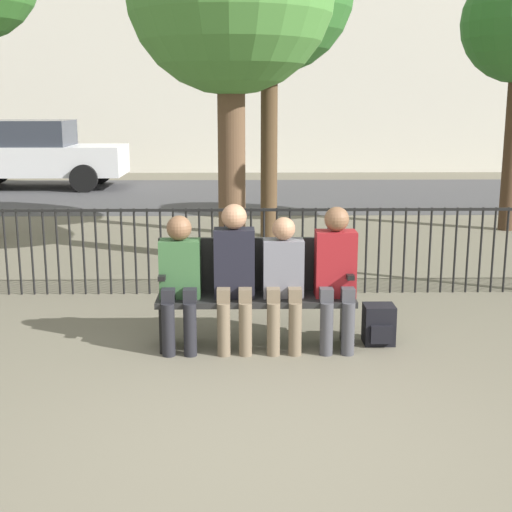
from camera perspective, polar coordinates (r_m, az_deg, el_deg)
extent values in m
plane|color=#605B4C|center=(4.51, 0.48, -15.18)|extent=(80.00, 80.00, 0.00)
cube|color=black|center=(6.09, 0.00, -3.45)|extent=(1.68, 0.45, 0.05)
cube|color=black|center=(6.22, -0.03, -0.65)|extent=(1.68, 0.05, 0.47)
cube|color=black|center=(6.20, -7.28, -5.46)|extent=(0.06, 0.38, 0.40)
cube|color=black|center=(6.22, 7.24, -5.37)|extent=(0.06, 0.38, 0.40)
cube|color=black|center=(6.07, -7.39, -1.41)|extent=(0.06, 0.38, 0.04)
cube|color=black|center=(6.10, 7.36, -1.35)|extent=(0.06, 0.38, 0.04)
cylinder|color=black|center=(5.97, -7.03, -5.89)|extent=(0.11, 0.11, 0.45)
cylinder|color=black|center=(5.96, -5.30, -5.89)|extent=(0.11, 0.11, 0.45)
cube|color=black|center=(5.99, -7.00, -3.08)|extent=(0.11, 0.20, 0.12)
cube|color=black|center=(5.97, -5.28, -3.08)|extent=(0.11, 0.20, 0.12)
cube|color=#335B33|center=(6.05, -6.08, -0.99)|extent=(0.34, 0.22, 0.49)
sphere|color=brown|center=(5.96, -6.18, 2.24)|extent=(0.21, 0.21, 0.21)
cylinder|color=brown|center=(5.94, -2.60, -5.90)|extent=(0.11, 0.11, 0.45)
cylinder|color=brown|center=(5.94, -0.86, -5.89)|extent=(0.11, 0.11, 0.45)
cube|color=brown|center=(5.96, -2.60, -3.08)|extent=(0.11, 0.20, 0.12)
cube|color=brown|center=(5.96, -0.87, -3.07)|extent=(0.11, 0.20, 0.12)
cube|color=black|center=(6.02, -1.74, -0.55)|extent=(0.34, 0.22, 0.58)
sphere|color=#A37556|center=(5.92, -1.77, 3.16)|extent=(0.21, 0.21, 0.21)
cylinder|color=brown|center=(5.95, 1.41, -5.88)|extent=(0.11, 0.11, 0.45)
cylinder|color=brown|center=(5.96, 3.15, -5.86)|extent=(0.11, 0.11, 0.45)
cube|color=brown|center=(5.96, 1.38, -3.06)|extent=(0.11, 0.20, 0.12)
cube|color=brown|center=(5.97, 3.11, -3.05)|extent=(0.11, 0.20, 0.12)
cube|color=slate|center=(6.04, 2.19, -0.97)|extent=(0.34, 0.22, 0.49)
sphere|color=#A37556|center=(5.95, 2.23, 2.20)|extent=(0.19, 0.19, 0.19)
cylinder|color=#3D3D42|center=(5.98, 5.66, -5.82)|extent=(0.11, 0.11, 0.45)
cylinder|color=#3D3D42|center=(6.00, 7.38, -5.79)|extent=(0.11, 0.11, 0.45)
cube|color=#3D3D42|center=(6.00, 5.60, -3.03)|extent=(0.11, 0.20, 0.12)
cube|color=#3D3D42|center=(6.02, 7.31, -3.01)|extent=(0.11, 0.20, 0.12)
cube|color=maroon|center=(6.07, 6.36, -0.61)|extent=(0.34, 0.22, 0.56)
sphere|color=brown|center=(5.98, 6.48, 2.95)|extent=(0.21, 0.21, 0.21)
cube|color=black|center=(6.33, 9.79, -5.39)|extent=(0.26, 0.23, 0.35)
cube|color=black|center=(6.23, 10.00, -6.22)|extent=(0.18, 0.04, 0.16)
cylinder|color=black|center=(8.18, -19.38, 0.29)|extent=(0.02, 0.02, 0.95)
cylinder|color=black|center=(8.13, -18.45, 0.30)|extent=(0.02, 0.02, 0.95)
cylinder|color=black|center=(8.09, -17.50, 0.30)|extent=(0.02, 0.02, 0.95)
cylinder|color=black|center=(8.05, -16.54, 0.31)|extent=(0.02, 0.02, 0.95)
cylinder|color=black|center=(8.02, -15.58, 0.31)|extent=(0.02, 0.02, 0.95)
cylinder|color=black|center=(7.98, -14.61, 0.32)|extent=(0.02, 0.02, 0.95)
cylinder|color=black|center=(7.95, -13.63, 0.32)|extent=(0.02, 0.02, 0.95)
cylinder|color=black|center=(7.92, -12.64, 0.33)|extent=(0.02, 0.02, 0.95)
cylinder|color=black|center=(7.90, -11.64, 0.33)|extent=(0.02, 0.02, 0.95)
cylinder|color=black|center=(7.87, -10.64, 0.34)|extent=(0.02, 0.02, 0.95)
cylinder|color=black|center=(7.85, -9.63, 0.35)|extent=(0.02, 0.02, 0.95)
cylinder|color=black|center=(7.83, -8.62, 0.35)|extent=(0.02, 0.02, 0.95)
cylinder|color=black|center=(7.81, -7.60, 0.36)|extent=(0.02, 0.02, 0.95)
cylinder|color=black|center=(7.80, -6.58, 0.36)|extent=(0.02, 0.02, 0.95)
cylinder|color=black|center=(7.79, -5.55, 0.37)|extent=(0.02, 0.02, 0.95)
cylinder|color=black|center=(7.78, -4.52, 0.37)|extent=(0.02, 0.02, 0.95)
cylinder|color=black|center=(7.77, -3.49, 0.37)|extent=(0.02, 0.02, 0.95)
cylinder|color=black|center=(7.76, -2.46, 0.38)|extent=(0.02, 0.02, 0.95)
cylinder|color=black|center=(7.76, -1.43, 0.38)|extent=(0.02, 0.02, 0.95)
cylinder|color=black|center=(7.76, -0.39, 0.39)|extent=(0.02, 0.02, 0.95)
cylinder|color=black|center=(7.77, 0.64, 0.39)|extent=(0.02, 0.02, 0.95)
cylinder|color=black|center=(7.77, 1.67, 0.40)|extent=(0.02, 0.02, 0.95)
cylinder|color=black|center=(7.78, 2.70, 0.40)|extent=(0.02, 0.02, 0.95)
cylinder|color=black|center=(7.79, 3.73, 0.40)|extent=(0.02, 0.02, 0.95)
cylinder|color=black|center=(7.80, 4.75, 0.41)|extent=(0.02, 0.02, 0.95)
cylinder|color=black|center=(7.82, 5.77, 0.41)|extent=(0.02, 0.02, 0.95)
cylinder|color=black|center=(7.84, 6.79, 0.41)|extent=(0.02, 0.02, 0.95)
cylinder|color=black|center=(7.86, 7.80, 0.42)|extent=(0.02, 0.02, 0.95)
cylinder|color=black|center=(7.88, 8.81, 0.42)|extent=(0.02, 0.02, 0.95)
cylinder|color=black|center=(7.90, 9.81, 0.42)|extent=(0.02, 0.02, 0.95)
cylinder|color=black|center=(7.93, 10.80, 0.43)|extent=(0.02, 0.02, 0.95)
cylinder|color=black|center=(7.96, 11.79, 0.43)|extent=(0.02, 0.02, 0.95)
cylinder|color=black|center=(7.99, 12.76, 0.43)|extent=(0.02, 0.02, 0.95)
cylinder|color=black|center=(8.03, 13.73, 0.43)|extent=(0.02, 0.02, 0.95)
cylinder|color=black|center=(8.07, 14.70, 0.43)|extent=(0.02, 0.02, 0.95)
cylinder|color=black|center=(8.10, 15.65, 0.44)|extent=(0.02, 0.02, 0.95)
cylinder|color=black|center=(8.15, 16.59, 0.44)|extent=(0.02, 0.02, 0.95)
cylinder|color=black|center=(8.19, 17.53, 0.44)|extent=(0.02, 0.02, 0.95)
cylinder|color=black|center=(8.24, 18.45, 0.44)|extent=(0.02, 0.02, 0.95)
cylinder|color=black|center=(8.28, 19.36, 0.44)|extent=(0.02, 0.02, 0.95)
cube|color=black|center=(7.68, -0.25, 3.71)|extent=(9.00, 0.03, 0.03)
cylinder|color=brown|center=(9.32, -1.96, 7.92)|extent=(0.36, 0.36, 2.73)
cylinder|color=#4C3823|center=(11.00, 1.05, 9.35)|extent=(0.26, 0.26, 3.01)
cylinder|color=#422D1E|center=(12.28, 19.77, 8.33)|extent=(0.25, 0.25, 2.75)
cube|color=#3D3D3F|center=(16.13, -0.70, 4.95)|extent=(24.00, 6.00, 0.01)
cube|color=silver|center=(18.11, -17.14, 7.34)|extent=(4.20, 1.70, 0.70)
cube|color=#2D333D|center=(18.16, -18.23, 9.34)|extent=(2.31, 1.56, 0.60)
cylinder|color=black|center=(16.99, -13.61, 6.05)|extent=(0.64, 0.20, 0.64)
cylinder|color=black|center=(18.68, -12.48, 6.65)|extent=(0.64, 0.20, 0.64)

